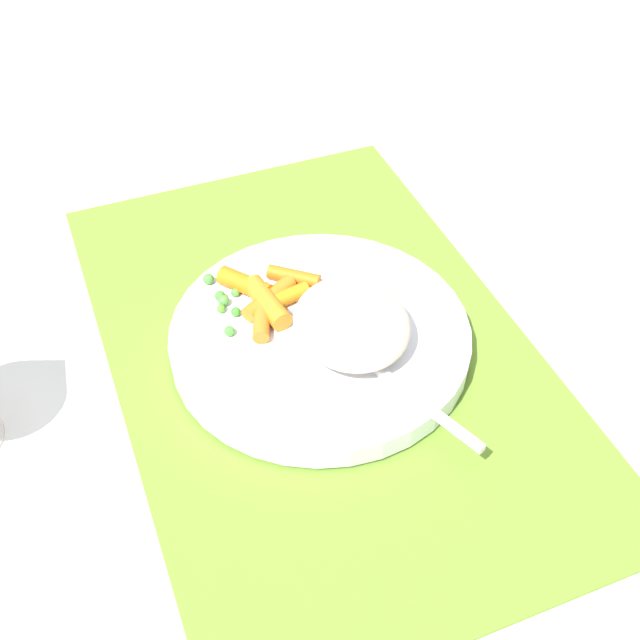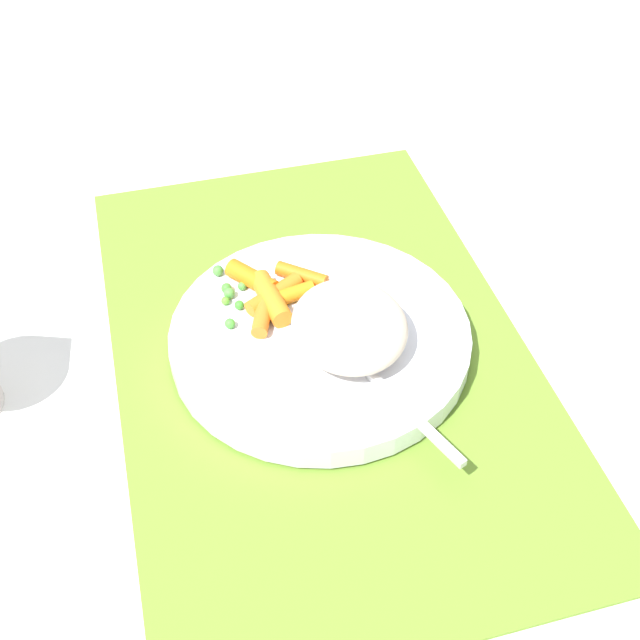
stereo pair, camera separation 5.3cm
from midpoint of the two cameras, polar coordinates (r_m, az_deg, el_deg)
ground_plane at (r=0.66m, az=-2.29°, el=-2.26°), size 2.40×2.40×0.00m
placemat at (r=0.66m, az=-2.30°, el=-2.08°), size 0.52×0.33×0.01m
plate at (r=0.65m, az=-2.33°, el=-1.32°), size 0.24×0.24×0.02m
rice_mound at (r=0.62m, az=-0.22°, el=-0.32°), size 0.10×0.09×0.04m
carrot_portion at (r=0.67m, az=-6.03°, el=1.56°), size 0.09×0.08×0.02m
pea_scatter at (r=0.67m, az=-8.18°, el=1.40°), size 0.08×0.08×0.01m
fork at (r=0.62m, az=0.46°, el=-2.75°), size 0.19×0.08×0.01m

